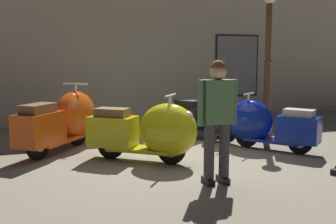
% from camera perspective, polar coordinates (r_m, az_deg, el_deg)
% --- Properties ---
extents(ground_plane, '(60.00, 60.00, 0.00)m').
position_cam_1_polar(ground_plane, '(6.18, 1.21, -6.78)').
color(ground_plane, gray).
extents(showroom_back_wall, '(18.00, 0.24, 3.69)m').
position_cam_1_polar(showroom_back_wall, '(9.58, -6.10, 9.55)').
color(showroom_back_wall, '#BCB29E').
rests_on(showroom_back_wall, ground).
extents(scooter_0, '(1.57, 1.79, 1.14)m').
position_cam_1_polar(scooter_0, '(6.86, -15.02, -1.14)').
color(scooter_0, black).
rests_on(scooter_0, ground).
extents(scooter_1, '(1.68, 1.41, 1.05)m').
position_cam_1_polar(scooter_1, '(5.81, -2.59, -2.90)').
color(scooter_1, black).
rests_on(scooter_1, ground).
extents(scooter_2, '(1.25, 1.58, 0.97)m').
position_cam_1_polar(scooter_2, '(7.37, 6.60, -0.89)').
color(scooter_2, black).
rests_on(scooter_2, ground).
extents(scooter_3, '(1.35, 1.52, 0.97)m').
position_cam_1_polar(scooter_3, '(6.84, 14.06, -1.77)').
color(scooter_3, black).
rests_on(scooter_3, ground).
extents(lamppost, '(0.28, 0.28, 2.89)m').
position_cam_1_polar(lamppost, '(7.82, 14.59, 7.73)').
color(lamppost, '#472D19').
rests_on(lamppost, ground).
extents(visitor_0, '(0.53, 0.25, 1.56)m').
position_cam_1_polar(visitor_0, '(4.78, 7.35, -0.19)').
color(visitor_0, black).
rests_on(visitor_0, ground).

